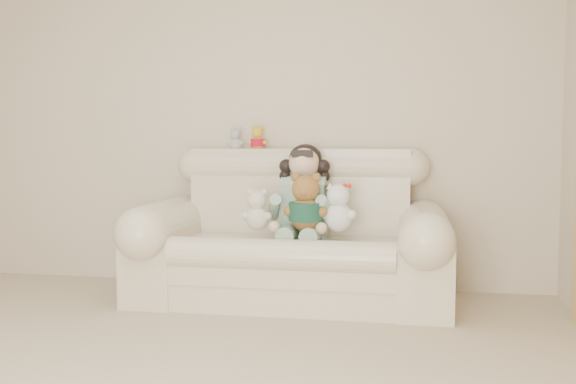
{
  "coord_description": "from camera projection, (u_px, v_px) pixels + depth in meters",
  "views": [
    {
      "loc": [
        1.22,
        -2.3,
        1.09
      ],
      "look_at": [
        0.44,
        1.9,
        0.75
      ],
      "focal_mm": 40.96,
      "sensor_mm": 36.0,
      "label": 1
    }
  ],
  "objects": [
    {
      "name": "white_cat",
      "position": [
        338.0,
        202.0,
        4.23
      ],
      "size": [
        0.27,
        0.23,
        0.37
      ],
      "primitive_type": null,
      "rotation": [
        0.0,
        0.0,
        0.21
      ],
      "color": "silver",
      "rests_on": "sofa"
    },
    {
      "name": "brown_teddy",
      "position": [
        306.0,
        197.0,
        4.23
      ],
      "size": [
        0.35,
        0.31,
        0.45
      ],
      "primitive_type": null,
      "rotation": [
        0.0,
        0.0,
        -0.37
      ],
      "color": "brown",
      "rests_on": "sofa"
    },
    {
      "name": "grey_mini_plush",
      "position": [
        236.0,
        138.0,
        4.79
      ],
      "size": [
        0.13,
        0.11,
        0.19
      ],
      "primitive_type": null,
      "rotation": [
        0.0,
        0.0,
        -0.11
      ],
      "color": "#AEAFB5",
      "rests_on": "sofa"
    },
    {
      "name": "cream_teddy",
      "position": [
        257.0,
        206.0,
        4.29
      ],
      "size": [
        0.25,
        0.22,
        0.32
      ],
      "primitive_type": null,
      "rotation": [
        0.0,
        0.0,
        -0.36
      ],
      "color": "beige",
      "rests_on": "sofa"
    },
    {
      "name": "seated_child",
      "position": [
        304.0,
        191.0,
        4.44
      ],
      "size": [
        0.43,
        0.51,
        0.65
      ],
      "primitive_type": null,
      "rotation": [
        0.0,
        0.0,
        -0.07
      ],
      "color": "#317750",
      "rests_on": "sofa"
    },
    {
      "name": "wall_back",
      "position": [
        245.0,
        112.0,
        4.91
      ],
      "size": [
        4.5,
        0.0,
        4.5
      ],
      "primitive_type": "plane",
      "rotation": [
        1.57,
        0.0,
        0.0
      ],
      "color": "beige",
      "rests_on": "ground"
    },
    {
      "name": "sofa",
      "position": [
        291.0,
        226.0,
        4.4
      ],
      "size": [
        2.1,
        0.95,
        1.03
      ],
      "primitive_type": null,
      "color": "beige",
      "rests_on": "floor"
    },
    {
      "name": "yellow_mini_bear",
      "position": [
        258.0,
        136.0,
        4.78
      ],
      "size": [
        0.16,
        0.13,
        0.21
      ],
      "primitive_type": null,
      "rotation": [
        0.0,
        0.0,
        -0.25
      ],
      "color": "yellow",
      "rests_on": "sofa"
    }
  ]
}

